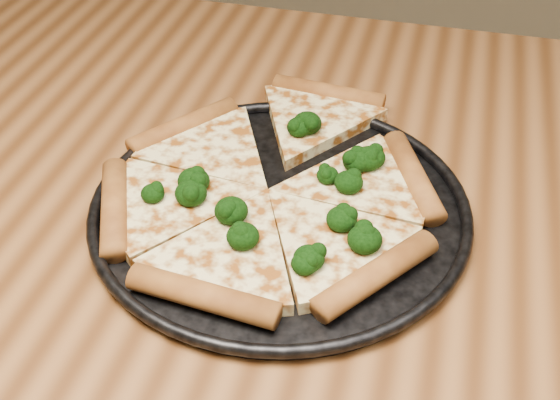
# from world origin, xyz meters

# --- Properties ---
(dining_table) EXTENTS (1.20, 0.90, 0.75)m
(dining_table) POSITION_xyz_m (0.00, 0.00, 0.66)
(dining_table) COLOR brown
(dining_table) RESTS_ON ground
(pizza_pan) EXTENTS (0.34, 0.34, 0.02)m
(pizza_pan) POSITION_xyz_m (-0.01, 0.04, 0.76)
(pizza_pan) COLOR black
(pizza_pan) RESTS_ON dining_table
(pizza) EXTENTS (0.32, 0.35, 0.02)m
(pizza) POSITION_xyz_m (-0.02, 0.05, 0.77)
(pizza) COLOR #F4DE95
(pizza) RESTS_ON pizza_pan
(broccoli_florets) EXTENTS (0.21, 0.22, 0.02)m
(broccoli_florets) POSITION_xyz_m (0.00, 0.04, 0.78)
(broccoli_florets) COLOR black
(broccoli_florets) RESTS_ON pizza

